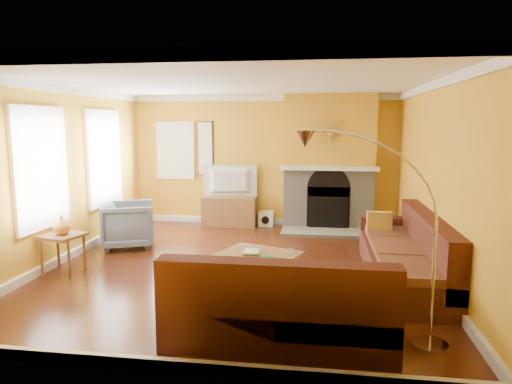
# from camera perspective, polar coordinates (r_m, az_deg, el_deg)

# --- Properties ---
(floor) EXTENTS (5.50, 6.00, 0.02)m
(floor) POSITION_cam_1_polar(r_m,az_deg,el_deg) (6.92, -2.15, -9.37)
(floor) COLOR #542511
(floor) RESTS_ON ground
(ceiling) EXTENTS (5.50, 6.00, 0.02)m
(ceiling) POSITION_cam_1_polar(r_m,az_deg,el_deg) (6.61, -2.28, 13.68)
(ceiling) COLOR white
(ceiling) RESTS_ON ground
(wall_back) EXTENTS (5.50, 0.02, 2.70)m
(wall_back) POSITION_cam_1_polar(r_m,az_deg,el_deg) (9.59, 1.00, 3.95)
(wall_back) COLOR gold
(wall_back) RESTS_ON ground
(wall_front) EXTENTS (5.50, 0.02, 2.70)m
(wall_front) POSITION_cam_1_polar(r_m,az_deg,el_deg) (3.74, -10.46, -3.42)
(wall_front) COLOR gold
(wall_front) RESTS_ON ground
(wall_left) EXTENTS (0.02, 6.00, 2.70)m
(wall_left) POSITION_cam_1_polar(r_m,az_deg,el_deg) (7.62, -23.11, 2.08)
(wall_left) COLOR gold
(wall_left) RESTS_ON ground
(wall_right) EXTENTS (0.02, 6.00, 2.70)m
(wall_right) POSITION_cam_1_polar(r_m,az_deg,el_deg) (6.71, 21.66, 1.38)
(wall_right) COLOR gold
(wall_right) RESTS_ON ground
(baseboard) EXTENTS (5.50, 6.00, 0.12)m
(baseboard) POSITION_cam_1_polar(r_m,az_deg,el_deg) (6.90, -2.15, -8.82)
(baseboard) COLOR white
(baseboard) RESTS_ON floor
(crown_molding) EXTENTS (5.50, 6.00, 0.12)m
(crown_molding) POSITION_cam_1_polar(r_m,az_deg,el_deg) (6.60, -2.28, 13.08)
(crown_molding) COLOR white
(crown_molding) RESTS_ON ceiling
(window_left_near) EXTENTS (0.06, 1.22, 1.72)m
(window_left_near) POSITION_cam_1_polar(r_m,az_deg,el_deg) (8.72, -18.55, 4.04)
(window_left_near) COLOR white
(window_left_near) RESTS_ON wall_left
(window_left_far) EXTENTS (0.06, 1.22, 1.72)m
(window_left_far) POSITION_cam_1_polar(r_m,az_deg,el_deg) (7.08, -25.40, 2.72)
(window_left_far) COLOR white
(window_left_far) RESTS_ON wall_left
(window_back) EXTENTS (0.82, 0.06, 1.22)m
(window_back) POSITION_cam_1_polar(r_m,az_deg,el_deg) (9.94, -10.01, 5.14)
(window_back) COLOR white
(window_back) RESTS_ON wall_back
(wall_art) EXTENTS (0.34, 0.04, 1.14)m
(wall_art) POSITION_cam_1_polar(r_m,az_deg,el_deg) (9.77, -6.36, 5.45)
(wall_art) COLOR white
(wall_art) RESTS_ON wall_back
(fireplace) EXTENTS (1.80, 0.40, 2.70)m
(fireplace) POSITION_cam_1_polar(r_m,az_deg,el_deg) (9.31, 9.13, 3.70)
(fireplace) COLOR #9A9892
(fireplace) RESTS_ON floor
(mantel) EXTENTS (1.92, 0.22, 0.08)m
(mantel) POSITION_cam_1_polar(r_m,az_deg,el_deg) (9.08, 9.14, 2.95)
(mantel) COLOR white
(mantel) RESTS_ON fireplace
(hearth) EXTENTS (1.80, 0.70, 0.06)m
(hearth) POSITION_cam_1_polar(r_m,az_deg,el_deg) (8.97, 8.99, -5.02)
(hearth) COLOR #9A9892
(hearth) RESTS_ON floor
(sunburst) EXTENTS (0.70, 0.04, 0.70)m
(sunburst) POSITION_cam_1_polar(r_m,az_deg,el_deg) (9.05, 9.24, 7.37)
(sunburst) COLOR olive
(sunburst) RESTS_ON fireplace
(rug) EXTENTS (2.40, 1.80, 0.02)m
(rug) POSITION_cam_1_polar(r_m,az_deg,el_deg) (6.18, 3.23, -11.41)
(rug) COLOR beige
(rug) RESTS_ON floor
(sectional_sofa) EXTENTS (3.04, 3.84, 0.90)m
(sectional_sofa) POSITION_cam_1_polar(r_m,az_deg,el_deg) (5.93, 8.33, -7.86)
(sectional_sofa) COLOR #4B2118
(sectional_sofa) RESTS_ON floor
(coffee_table) EXTENTS (1.31, 1.31, 0.40)m
(coffee_table) POSITION_cam_1_polar(r_m,az_deg,el_deg) (6.12, -0.24, -9.68)
(coffee_table) COLOR white
(coffee_table) RESTS_ON floor
(media_console) EXTENTS (1.12, 0.50, 0.61)m
(media_console) POSITION_cam_1_polar(r_m,az_deg,el_deg) (9.55, -3.29, -2.40)
(media_console) COLOR brown
(media_console) RESTS_ON floor
(tv) EXTENTS (1.13, 0.27, 0.65)m
(tv) POSITION_cam_1_polar(r_m,az_deg,el_deg) (9.45, -3.32, 1.35)
(tv) COLOR black
(tv) RESTS_ON media_console
(subwoofer) EXTENTS (0.30, 0.30, 0.30)m
(subwoofer) POSITION_cam_1_polar(r_m,az_deg,el_deg) (9.56, 1.28, -3.33)
(subwoofer) COLOR white
(subwoofer) RESTS_ON floor
(armchair) EXTENTS (1.11, 1.10, 0.79)m
(armchair) POSITION_cam_1_polar(r_m,az_deg,el_deg) (8.17, -15.63, -3.95)
(armchair) COLOR slate
(armchair) RESTS_ON floor
(side_table) EXTENTS (0.62, 0.62, 0.57)m
(side_table) POSITION_cam_1_polar(r_m,az_deg,el_deg) (7.11, -22.94, -7.11)
(side_table) COLOR brown
(side_table) RESTS_ON floor
(vase) EXTENTS (0.31, 0.31, 0.26)m
(vase) POSITION_cam_1_polar(r_m,az_deg,el_deg) (7.01, -23.13, -3.86)
(vase) COLOR orange
(vase) RESTS_ON side_table
(book) EXTENTS (0.22, 0.29, 0.03)m
(book) POSITION_cam_1_polar(r_m,az_deg,el_deg) (6.18, -1.51, -7.44)
(book) COLOR white
(book) RESTS_ON coffee_table
(arc_lamp) EXTENTS (1.31, 0.36, 2.05)m
(arc_lamp) POSITION_cam_1_polar(r_m,az_deg,el_deg) (4.42, 14.45, -6.04)
(arc_lamp) COLOR silver
(arc_lamp) RESTS_ON floor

